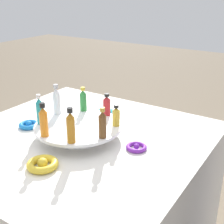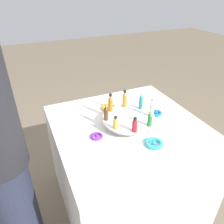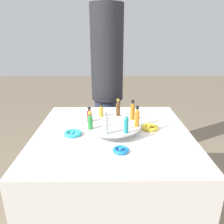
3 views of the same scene
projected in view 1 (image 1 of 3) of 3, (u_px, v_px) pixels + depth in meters
party_table at (82, 211)px, 1.44m from camera, size 1.00×1.00×0.76m
display_stand at (78, 129)px, 1.28m from camera, size 0.36×0.36×0.06m
bottle_gold at (116, 116)px, 1.25m from camera, size 0.03×0.03×0.09m
bottle_red at (107, 105)px, 1.35m from camera, size 0.03×0.03×0.10m
bottle_green at (83, 100)px, 1.39m from camera, size 0.03×0.03×0.11m
bottle_clear at (57, 101)px, 1.35m from camera, size 0.03×0.03×0.13m
bottle_teal at (40, 111)px, 1.26m from camera, size 0.03×0.03×0.13m
bottle_orange at (44, 121)px, 1.15m from camera, size 0.03×0.03×0.13m
bottle_amber at (71, 127)px, 1.10m from camera, size 0.03×0.03×0.13m
bottle_brown at (103, 124)px, 1.14m from camera, size 0.03×0.03×0.12m
ribbon_bow_teal at (104, 113)px, 1.50m from camera, size 0.11×0.11×0.03m
ribbon_bow_blue at (29, 125)px, 1.38m from camera, size 0.09×0.09×0.03m
ribbon_bow_gold at (43, 164)px, 1.07m from camera, size 0.11×0.11×0.04m
ribbon_bow_purple at (136, 147)px, 1.20m from camera, size 0.08×0.08×0.02m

